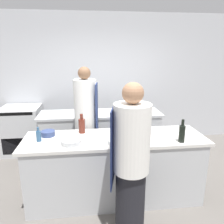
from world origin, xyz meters
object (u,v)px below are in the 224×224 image
Objects in this scene: chef_at_stove at (86,124)px; cup at (125,134)px; bottle_sauce at (147,135)px; bowl_ceramic_blue at (48,133)px; bowl_mixing_large at (139,131)px; bowl_prep_small at (114,142)px; bottle_wine at (82,125)px; bottle_cooking_oil at (147,139)px; oven_range at (22,130)px; chef_at_prep_near at (131,164)px; bottle_vinegar at (182,133)px; bowl_wooden_salad at (71,142)px; bottle_olive_oil at (39,136)px; bottle_water at (113,126)px.

chef_at_stove is 0.82m from cup.
bottle_sauce is 1.07× the size of bowl_ceramic_blue.
bowl_prep_small is (-0.37, -0.30, -0.01)m from bowl_mixing_large.
bottle_cooking_oil is at bearing -31.74° from bottle_wine.
chef_at_prep_near is (1.77, -2.37, 0.39)m from oven_range.
bottle_vinegar reaches higher than bottle_cooking_oil.
bowl_prep_small is 0.53m from bowl_wooden_salad.
bottle_olive_oil reaches higher than oven_range.
bottle_water is 1.39× the size of bowl_ceramic_blue.
cup reaches higher than bowl_prep_small.
bowl_mixing_large is at bearing 26.55° from cup.
bowl_prep_small is at bearing 28.17° from chef_at_prep_near.
bottle_sauce reaches higher than cup.
chef_at_prep_near is at bearing -151.08° from bottle_vinegar.
chef_at_stove reaches higher than bottle_olive_oil.
bottle_olive_oil reaches higher than bowl_ceramic_blue.
cup reaches higher than oven_range.
chef_at_prep_near is at bearing -94.80° from cup.
cup is (0.05, 0.63, 0.09)m from chef_at_prep_near.
bottle_cooking_oil is 0.09m from bottle_sauce.
bottle_water is 0.35m from bowl_mixing_large.
bowl_wooden_salad is (0.32, -0.30, -0.01)m from bowl_ceramic_blue.
bottle_olive_oil is 1.31m from bowl_mixing_large.
chef_at_prep_near is 0.96× the size of chef_at_stove.
bottle_sauce reaches higher than bottle_olive_oil.
bottle_water reaches higher than bowl_prep_small.
bottle_cooking_oil is at bearing -10.63° from bottle_olive_oil.
chef_at_prep_near is at bearing -30.95° from bottle_olive_oil.
bottle_vinegar is 0.58m from bowl_mixing_large.
bowl_wooden_salad is (1.12, -1.86, 0.47)m from oven_range.
bottle_wine is at bearing 132.17° from bowl_prep_small.
bowl_ceramic_blue is (-0.88, 0.01, -0.07)m from bottle_water.
bowl_wooden_salad is (-0.65, 0.50, 0.08)m from chef_at_prep_near.
oven_range is 1.82m from bowl_ceramic_blue.
bowl_ceramic_blue is at bearing 179.46° from bottle_water.
bowl_prep_small is at bearing 177.88° from bottle_vinegar.
bowl_prep_small is at bearing 173.01° from bottle_cooking_oil.
bottle_olive_oil is 0.73× the size of bowl_wooden_salad.
bowl_wooden_salad is at bearing 178.05° from bottle_sauce.
chef_at_prep_near reaches higher than bottle_olive_oil.
bottle_olive_oil is at bearing 173.23° from bottle_sauce.
bottle_olive_oil is 1.79m from bottle_vinegar.
chef_at_prep_near is 1.26m from bowl_ceramic_blue.
bowl_mixing_large is 0.23m from cup.
bottle_wine is at bearing 157.26° from cup.
chef_at_stove is at bearing 81.90° from bottle_wine.
bottle_vinegar is 1.33m from bottle_wine.
bowl_prep_small is at bearing -12.13° from bottle_olive_oil.
chef_at_stove reaches higher than bottle_wine.
bottle_olive_oil is 0.94× the size of bottle_sauce.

